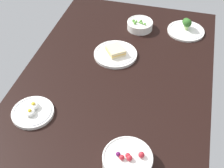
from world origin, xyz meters
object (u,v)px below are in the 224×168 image
object	(u,v)px
bowl_berries	(128,161)
plate_eggs	(33,112)
plate_broccoli	(186,28)
bowl_peas	(140,25)
plate_sandwich	(115,53)

from	to	relation	value
bowl_berries	plate_eggs	xyz separation A→B (cm)	(13.58, 43.04, -1.74)
plate_broccoli	bowl_peas	size ratio (longest dim) A/B	1.41
bowl_peas	plate_eggs	world-z (taller)	bowl_peas
plate_broccoli	bowl_peas	bearing A→B (deg)	98.65
bowl_peas	bowl_berries	bearing A→B (deg)	-171.81
plate_sandwich	bowl_berries	distance (cm)	62.68
plate_sandwich	bowl_berries	size ratio (longest dim) A/B	1.22
plate_sandwich	bowl_peas	world-z (taller)	bowl_peas
plate_eggs	bowl_berries	bearing A→B (deg)	-107.51
plate_sandwich	bowl_peas	size ratio (longest dim) A/B	1.52
bowl_berries	plate_broccoli	bearing A→B (deg)	-8.07
plate_broccoli	plate_sandwich	distance (cm)	44.45
plate_broccoli	bowl_peas	world-z (taller)	plate_broccoli
plate_broccoli	plate_eggs	distance (cm)	94.64
plate_broccoli	plate_eggs	xyz separation A→B (cm)	(-76.43, 55.80, -0.82)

